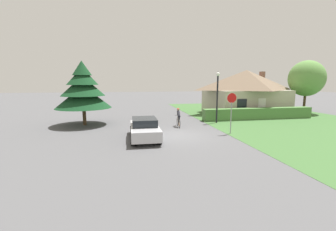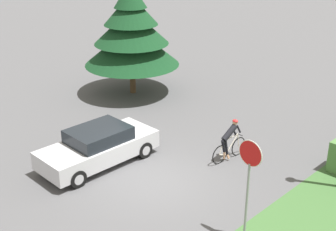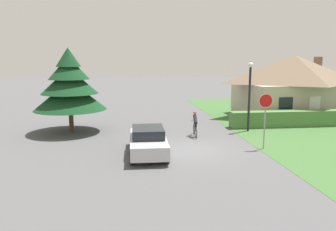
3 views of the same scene
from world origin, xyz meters
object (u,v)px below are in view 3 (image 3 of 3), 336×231
object	(u,v)px
sedan_left_lane	(148,141)
street_lamp	(250,89)
cyclist	(195,125)
stop_sign	(265,110)
cottage_house	(293,85)
conifer_tall_near	(70,86)

from	to	relation	value
sedan_left_lane	street_lamp	bearing A→B (deg)	-55.61
cyclist	stop_sign	world-z (taller)	stop_sign
cottage_house	street_lamp	world-z (taller)	cottage_house
street_lamp	conifer_tall_near	size ratio (longest dim) A/B	0.84
stop_sign	conifer_tall_near	world-z (taller)	conifer_tall_near
cottage_house	cyclist	bearing A→B (deg)	-150.79
street_lamp	conifer_tall_near	xyz separation A→B (m)	(-11.74, 1.20, 0.20)
street_lamp	sedan_left_lane	bearing A→B (deg)	-146.61
street_lamp	cyclist	bearing A→B (deg)	-164.42
stop_sign	street_lamp	size ratio (longest dim) A/B	0.64
stop_sign	cyclist	bearing A→B (deg)	-44.28
cottage_house	sedan_left_lane	size ratio (longest dim) A/B	2.22
sedan_left_lane	cottage_house	bearing A→B (deg)	-51.25
stop_sign	sedan_left_lane	bearing A→B (deg)	4.85
cottage_house	cyclist	xyz separation A→B (m)	(-9.72, -6.43, -1.91)
cyclist	street_lamp	size ratio (longest dim) A/B	0.38
cyclist	conifer_tall_near	xyz separation A→B (m)	(-7.89, 2.27, 2.31)
sedan_left_lane	cyclist	distance (m)	4.75
cyclist	stop_sign	xyz separation A→B (m)	(3.09, -3.27, 1.38)
sedan_left_lane	conifer_tall_near	bearing A→B (deg)	40.10
stop_sign	street_lamp	world-z (taller)	street_lamp
sedan_left_lane	stop_sign	bearing A→B (deg)	-86.48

